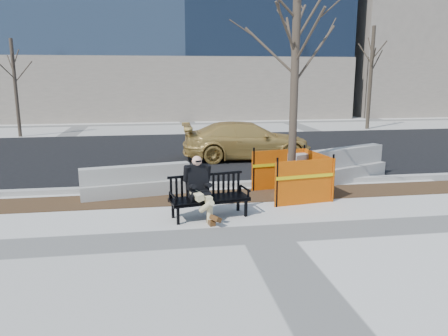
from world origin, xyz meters
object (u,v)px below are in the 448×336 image
at_px(jersey_barrier_left, 137,195).
at_px(jersey_barrier_right, 336,182).
at_px(bench, 210,217).
at_px(seated_man, 199,218).
at_px(sedan, 247,159).
at_px(tree_fence, 291,196).

relative_size(jersey_barrier_left, jersey_barrier_right, 0.81).
height_order(bench, seated_man, seated_man).
height_order(bench, jersey_barrier_right, jersey_barrier_right).
height_order(bench, sedan, sedan).
bearing_deg(jersey_barrier_left, bench, -61.53).
bearing_deg(bench, jersey_barrier_right, 21.70).
distance_m(bench, tree_fence, 2.51).
height_order(bench, tree_fence, tree_fence).
bearing_deg(sedan, tree_fence, -177.94).
xyz_separation_m(bench, seated_man, (-0.22, 0.00, 0.00)).
distance_m(bench, jersey_barrier_left, 2.50).
distance_m(seated_man, tree_fence, 2.70).
distance_m(seated_man, jersey_barrier_right, 4.76).
distance_m(tree_fence, sedan, 4.85).
xyz_separation_m(seated_man, sedan, (2.31, 6.13, 0.00)).
relative_size(bench, jersey_barrier_left, 0.63).
distance_m(jersey_barrier_left, jersey_barrier_right, 5.44).
height_order(sedan, jersey_barrier_right, sedan).
distance_m(bench, jersey_barrier_right, 4.57).
height_order(seated_man, jersey_barrier_right, seated_man).
bearing_deg(seated_man, jersey_barrier_left, 113.68).
distance_m(tree_fence, jersey_barrier_left, 3.79).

